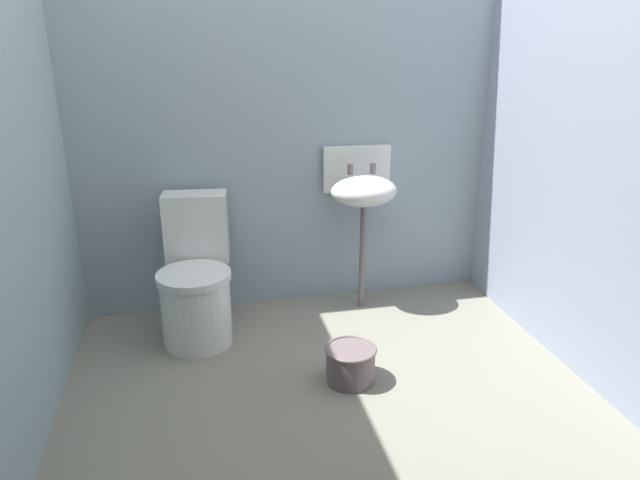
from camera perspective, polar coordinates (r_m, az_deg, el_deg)
ground_plane at (r=2.83m, az=1.27°, el=-16.19°), size 2.91×2.64×0.08m
wall_back at (r=3.46m, az=-3.26°, el=13.43°), size 2.91×0.10×2.49m
wall_right at (r=3.00m, az=26.42°, el=10.49°), size 0.10×2.44×2.49m
toilet_near_wall at (r=3.27m, az=-12.24°, el=-4.18°), size 0.44×0.63×0.78m
sink at (r=3.44m, az=4.28°, el=5.08°), size 0.42×0.35×0.99m
bucket at (r=2.89m, az=3.06°, el=-12.17°), size 0.26×0.26×0.19m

